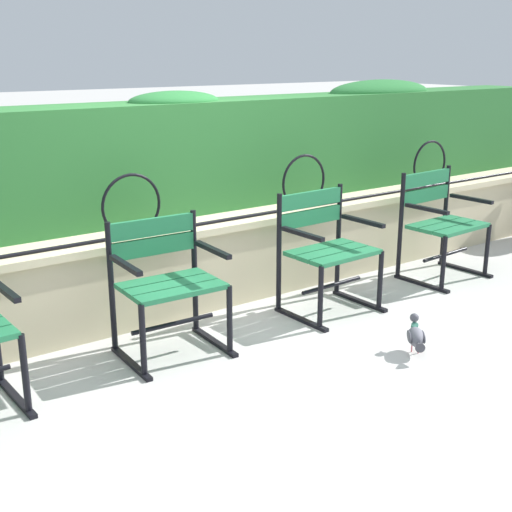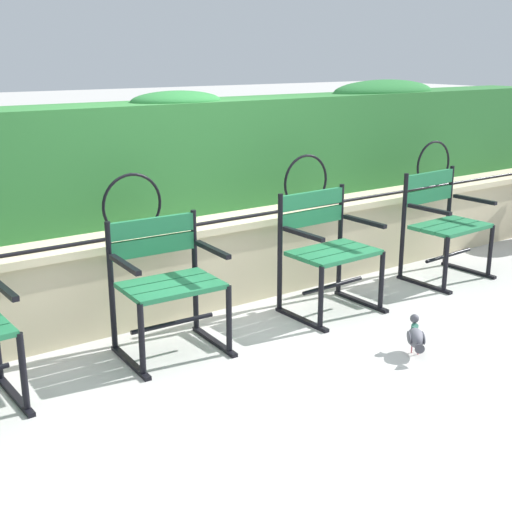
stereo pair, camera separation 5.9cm
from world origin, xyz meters
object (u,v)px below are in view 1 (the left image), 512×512
park_chair_centre_right (325,247)px  park_chair_rightmost (440,221)px  pigeon_near_chairs (416,336)px  park_chair_centre_left (166,280)px

park_chair_centre_right → park_chair_rightmost: size_ratio=0.98×
park_chair_centre_right → pigeon_near_chairs: (-0.05, -0.91, -0.35)m
park_chair_rightmost → pigeon_near_chairs: 1.65m
park_chair_centre_left → park_chair_centre_right: 1.26m
park_chair_centre_right → park_chair_rightmost: bearing=1.2°
park_chair_centre_right → pigeon_near_chairs: size_ratio=3.45×
park_chair_centre_left → pigeon_near_chairs: size_ratio=3.33×
park_chair_centre_right → park_chair_rightmost: park_chair_rightmost is taller
park_chair_centre_left → park_chair_centre_right: bearing=-1.3°
park_chair_centre_right → pigeon_near_chairs: bearing=-93.3°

